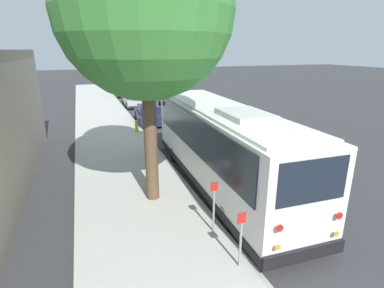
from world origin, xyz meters
The scene contains 14 objects.
ground_plane centered at (0.00, 0.00, 0.00)m, with size 160.00×160.00×0.00m, color #333335.
sidewalk_slab centered at (0.00, 3.81, 0.07)m, with size 80.00×4.10×0.15m, color #B2AFA8.
curb_strip centered at (0.00, 1.69, 0.07)m, with size 80.00×0.14×0.15m, color #9D9A94.
shuttle_bus centered at (1.48, 0.30, 1.80)m, with size 10.79×2.77×3.36m.
parked_sedan_navy centered at (12.99, 0.67, 0.62)m, with size 4.33×1.97×1.33m.
parked_sedan_silver centered at (20.48, 0.55, 0.61)m, with size 4.59×1.82×1.31m.
parked_sedan_gray centered at (27.57, 0.79, 0.61)m, with size 4.22×1.73×1.32m.
parked_sedan_black centered at (34.26, 0.68, 0.58)m, with size 4.28×1.82×1.26m.
parked_sedan_blue centered at (40.70, 0.60, 0.62)m, with size 4.42×1.93×1.33m.
sign_post_near centered at (-3.29, 2.00, 0.92)m, with size 0.06×0.22×1.49m.
sign_post_far centered at (-1.71, 2.00, 0.97)m, with size 0.06×0.22×1.59m.
fire_hydrant centered at (10.10, 2.11, 0.55)m, with size 0.22×0.22×0.81m.
lane_stripe_mid centered at (0.14, -3.40, 0.00)m, with size 2.40×0.14×0.01m, color silver.
lane_stripe_ahead centered at (6.14, -3.40, 0.00)m, with size 2.40×0.14×0.01m, color silver.
Camera 1 is at (-8.66, 5.24, 5.28)m, focal length 28.00 mm.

